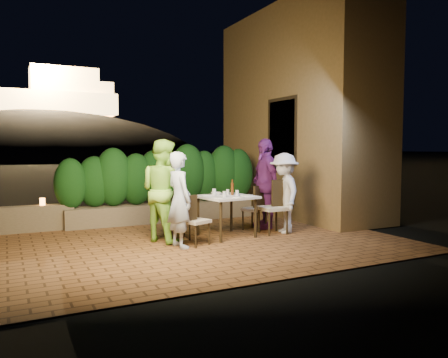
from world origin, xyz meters
TOP-DOWN VIEW (x-y plane):
  - ground at (0.00, 0.00)m, footprint 400.00×400.00m
  - terrace_floor at (0.00, 0.50)m, footprint 7.00×6.00m
  - building_wall at (3.60, 2.00)m, footprint 1.60×5.00m
  - window_pane at (2.82, 1.50)m, footprint 0.08×1.00m
  - window_frame at (2.81, 1.50)m, footprint 0.06×1.15m
  - planter at (0.20, 2.30)m, footprint 4.20×0.55m
  - hedge at (0.20, 2.30)m, footprint 4.00×0.70m
  - parapet at (-2.80, 2.30)m, footprint 2.20×0.30m
  - hill at (2.00, 60.00)m, footprint 52.00×40.00m
  - fortress at (2.00, 60.00)m, footprint 26.00×8.00m
  - dining_table at (0.69, 0.16)m, footprint 1.03×1.03m
  - plate_nw at (0.41, -0.11)m, footprint 0.19×0.19m
  - plate_sw at (0.41, 0.38)m, footprint 0.24×0.24m
  - plate_ne at (1.02, 0.01)m, footprint 0.23×0.23m
  - plate_se at (0.95, 0.39)m, footprint 0.22×0.22m
  - plate_centre at (0.68, 0.20)m, footprint 0.20×0.20m
  - plate_front at (0.75, -0.16)m, footprint 0.23×0.23m
  - glass_nw at (0.57, 0.02)m, footprint 0.06×0.06m
  - glass_sw at (0.53, 0.35)m, footprint 0.07×0.07m
  - glass_ne at (0.86, 0.08)m, footprint 0.06×0.06m
  - glass_se at (0.80, 0.33)m, footprint 0.06×0.06m
  - beer_bottle at (0.85, 0.25)m, footprint 0.06×0.06m
  - bowl at (0.60, 0.42)m, footprint 0.20×0.20m
  - chair_left_front at (-0.08, -0.22)m, footprint 0.51×0.51m
  - chair_left_back at (-0.19, 0.34)m, footprint 0.42×0.42m
  - chair_right_front at (1.60, 0.02)m, footprint 0.49×0.49m
  - chair_right_back at (1.49, 0.51)m, footprint 0.54×0.54m
  - diner_blue at (-0.39, -0.27)m, footprint 0.44×0.61m
  - diner_green at (-0.48, 0.31)m, footprint 0.98×1.07m
  - diner_white at (1.84, 0.00)m, footprint 0.82×1.10m
  - diner_purple at (1.78, 0.60)m, footprint 0.59×1.11m
  - parapet_lamp at (-2.27, 2.30)m, footprint 0.10×0.10m

SIDE VIEW (x-z plane):
  - hill at x=2.00m, z-range -15.00..7.00m
  - terrace_floor at x=0.00m, z-range -0.15..0.00m
  - ground at x=0.00m, z-range -0.02..-0.02m
  - planter at x=0.20m, z-range 0.00..0.40m
  - parapet at x=-2.80m, z-range 0.00..0.50m
  - dining_table at x=0.69m, z-range 0.00..0.75m
  - chair_left_front at x=-0.08m, z-range 0.00..0.84m
  - chair_left_back at x=-0.19m, z-range 0.00..0.85m
  - chair_right_back at x=1.49m, z-range 0.00..0.87m
  - chair_right_front at x=1.60m, z-range 0.00..1.02m
  - parapet_lamp at x=-2.27m, z-range 0.50..0.64m
  - plate_nw at x=0.41m, z-range 0.75..0.76m
  - plate_centre at x=0.68m, z-range 0.75..0.76m
  - plate_se at x=0.95m, z-range 0.75..0.76m
  - plate_ne at x=1.02m, z-range 0.75..0.76m
  - plate_front at x=0.75m, z-range 0.75..0.76m
  - plate_sw at x=0.41m, z-range 0.75..0.76m
  - diner_white at x=1.84m, z-range 0.00..1.53m
  - bowl at x=0.60m, z-range 0.75..0.80m
  - diner_blue at x=-0.39m, z-range 0.00..1.56m
  - glass_se at x=0.80m, z-range 0.75..0.85m
  - glass_nw at x=0.57m, z-range 0.75..0.85m
  - glass_ne at x=0.86m, z-range 0.75..0.86m
  - glass_sw at x=0.53m, z-range 0.75..0.87m
  - diner_green at x=-0.48m, z-range 0.00..1.77m
  - beer_bottle at x=0.85m, z-range 0.75..1.04m
  - diner_purple at x=1.78m, z-range 0.00..1.81m
  - hedge at x=0.20m, z-range 0.40..1.50m
  - window_pane at x=2.82m, z-range 1.30..2.70m
  - window_frame at x=2.81m, z-range 1.23..2.77m
  - building_wall at x=3.60m, z-range 0.00..5.00m
  - fortress at x=2.00m, z-range 6.50..14.50m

